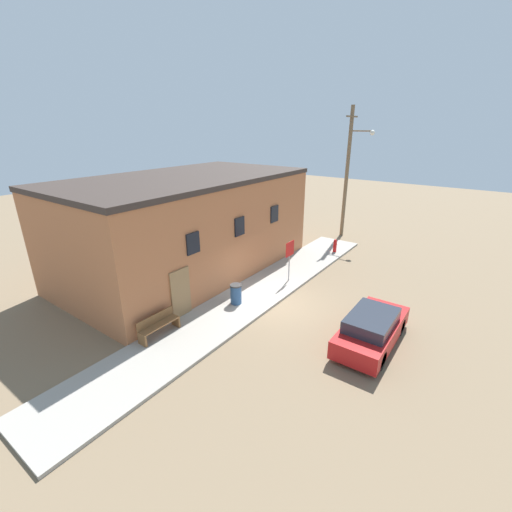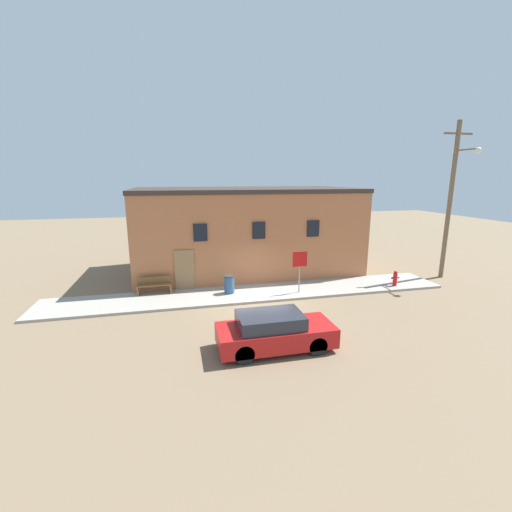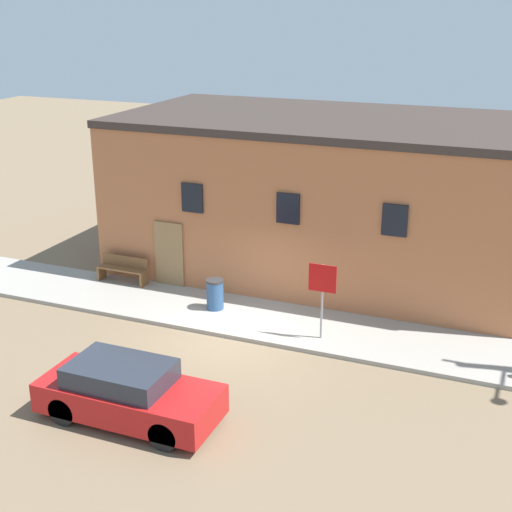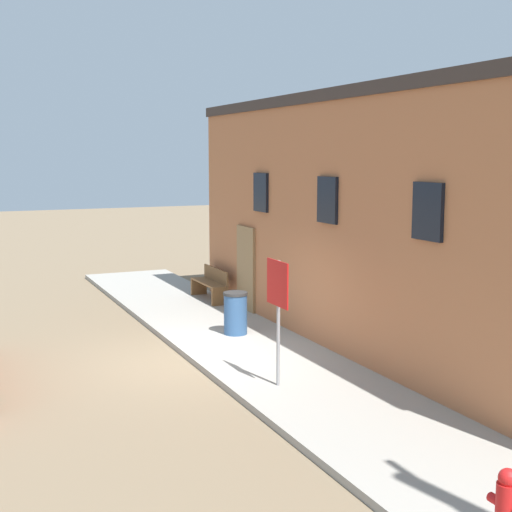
# 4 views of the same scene
# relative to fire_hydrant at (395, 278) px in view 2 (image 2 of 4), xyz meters

# --- Properties ---
(ground_plane) EXTENTS (80.00, 80.00, 0.00)m
(ground_plane) POSITION_rel_fire_hydrant_xyz_m (-7.73, -0.61, -0.54)
(ground_plane) COLOR #7A664C
(sidewalk) EXTENTS (20.35, 2.68, 0.12)m
(sidewalk) POSITION_rel_fire_hydrant_xyz_m (-7.73, 0.73, -0.48)
(sidewalk) COLOR #9E998E
(sidewalk) RESTS_ON ground
(brick_building) EXTENTS (13.32, 7.22, 5.21)m
(brick_building) POSITION_rel_fire_hydrant_xyz_m (-7.06, 5.62, 2.07)
(brick_building) COLOR #B26B42
(brick_building) RESTS_ON ground
(fire_hydrant) EXTENTS (0.45, 0.22, 0.83)m
(fire_hydrant) POSITION_rel_fire_hydrant_xyz_m (0.00, 0.00, 0.00)
(fire_hydrant) COLOR red
(fire_hydrant) RESTS_ON sidewalk
(stop_sign) EXTENTS (0.76, 0.06, 2.11)m
(stop_sign) POSITION_rel_fire_hydrant_xyz_m (-5.41, 0.16, 1.08)
(stop_sign) COLOR gray
(stop_sign) RESTS_ON sidewalk
(bench) EXTENTS (1.67, 0.44, 0.84)m
(bench) POSITION_rel_fire_hydrant_xyz_m (-12.55, 1.68, 0.01)
(bench) COLOR brown
(bench) RESTS_ON sidewalk
(trash_bin) EXTENTS (0.52, 0.52, 0.91)m
(trash_bin) POSITION_rel_fire_hydrant_xyz_m (-8.89, 0.86, 0.04)
(trash_bin) COLOR #2D517F
(trash_bin) RESTS_ON sidewalk
(utility_pole) EXTENTS (1.80, 1.74, 8.89)m
(utility_pole) POSITION_rel_fire_hydrant_xyz_m (3.99, 1.11, 4.21)
(utility_pole) COLOR brown
(utility_pole) RESTS_ON ground
(parked_car) EXTENTS (4.02, 1.67, 1.31)m
(parked_car) POSITION_rel_fire_hydrant_xyz_m (-8.24, -5.01, 0.10)
(parked_car) COLOR black
(parked_car) RESTS_ON ground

